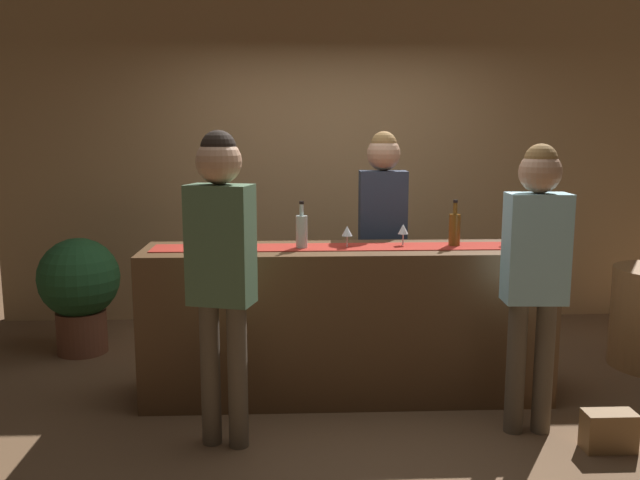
{
  "coord_description": "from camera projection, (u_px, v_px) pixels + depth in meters",
  "views": [
    {
      "loc": [
        -0.36,
        -4.23,
        1.75
      ],
      "look_at": [
        -0.17,
        0.0,
        1.04
      ],
      "focal_mm": 37.57,
      "sensor_mm": 36.0,
      "label": 1
    }
  ],
  "objects": [
    {
      "name": "ground_plane",
      "position": [
        346.0,
        394.0,
        4.47
      ],
      "size": [
        10.0,
        10.0,
        0.0
      ],
      "primitive_type": "plane",
      "color": "brown"
    },
    {
      "name": "back_wall",
      "position": [
        330.0,
        162.0,
        6.1
      ],
      "size": [
        6.0,
        0.12,
        2.9
      ],
      "primitive_type": "cube",
      "color": "tan",
      "rests_on": "ground"
    },
    {
      "name": "bar_counter",
      "position": [
        346.0,
        322.0,
        4.39
      ],
      "size": [
        2.62,
        0.6,
        0.99
      ],
      "primitive_type": "cube",
      "color": "#543821",
      "rests_on": "ground"
    },
    {
      "name": "counter_runner_cloth",
      "position": [
        347.0,
        247.0,
        4.31
      ],
      "size": [
        2.49,
        0.28,
        0.01
      ],
      "primitive_type": "cube",
      "color": "maroon",
      "rests_on": "bar_counter"
    },
    {
      "name": "wine_bottle_amber",
      "position": [
        455.0,
        229.0,
        4.33
      ],
      "size": [
        0.07,
        0.07,
        0.3
      ],
      "color": "brown",
      "rests_on": "bar_counter"
    },
    {
      "name": "wine_bottle_green",
      "position": [
        243.0,
        231.0,
        4.23
      ],
      "size": [
        0.07,
        0.07,
        0.3
      ],
      "color": "#194723",
      "rests_on": "bar_counter"
    },
    {
      "name": "wine_bottle_clear",
      "position": [
        302.0,
        231.0,
        4.26
      ],
      "size": [
        0.07,
        0.07,
        0.3
      ],
      "color": "#B2C6C1",
      "rests_on": "bar_counter"
    },
    {
      "name": "wine_glass_near_customer",
      "position": [
        403.0,
        230.0,
        4.35
      ],
      "size": [
        0.07,
        0.07,
        0.14
      ],
      "color": "silver",
      "rests_on": "bar_counter"
    },
    {
      "name": "wine_glass_mid_counter",
      "position": [
        347.0,
        232.0,
        4.27
      ],
      "size": [
        0.07,
        0.07,
        0.14
      ],
      "color": "silver",
      "rests_on": "bar_counter"
    },
    {
      "name": "wine_glass_far_end",
      "position": [
        507.0,
        230.0,
        4.33
      ],
      "size": [
        0.07,
        0.07,
        0.14
      ],
      "color": "silver",
      "rests_on": "bar_counter"
    },
    {
      "name": "bartender",
      "position": [
        383.0,
        222.0,
        4.88
      ],
      "size": [
        0.34,
        0.24,
        1.73
      ],
      "rotation": [
        0.0,
        0.0,
        3.12
      ],
      "color": "#26262B",
      "rests_on": "ground"
    },
    {
      "name": "customer_sipping",
      "position": [
        536.0,
        259.0,
        3.75
      ],
      "size": [
        0.35,
        0.23,
        1.67
      ],
      "rotation": [
        0.0,
        0.0,
        -0.05
      ],
      "color": "brown",
      "rests_on": "ground"
    },
    {
      "name": "customer_browsing",
      "position": [
        221.0,
        254.0,
        3.58
      ],
      "size": [
        0.38,
        0.29,
        1.74
      ],
      "rotation": [
        0.0,
        0.0,
        -0.28
      ],
      "color": "brown",
      "rests_on": "ground"
    },
    {
      "name": "potted_plant_tall",
      "position": [
        79.0,
        287.0,
        5.22
      ],
      "size": [
        0.63,
        0.63,
        0.92
      ],
      "color": "brown",
      "rests_on": "ground"
    },
    {
      "name": "handbag",
      "position": [
        609.0,
        431.0,
        3.67
      ],
      "size": [
        0.28,
        0.14,
        0.22
      ],
      "primitive_type": "cube",
      "color": "olive",
      "rests_on": "ground"
    }
  ]
}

